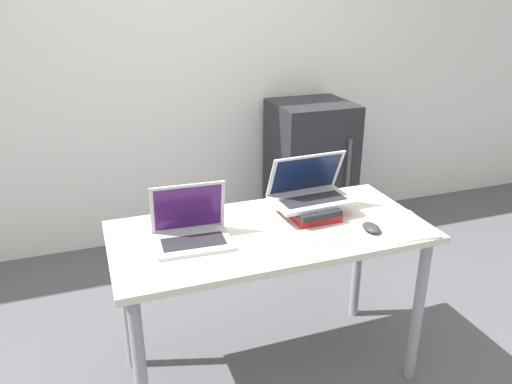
% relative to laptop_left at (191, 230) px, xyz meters
% --- Properties ---
extents(wall_back, '(8.00, 0.05, 2.70)m').
position_rel_laptop_left_xyz_m(wall_back, '(0.34, 1.60, 0.54)').
color(wall_back, silver).
rests_on(wall_back, ground_plane).
extents(desk, '(1.35, 0.64, 0.76)m').
position_rel_laptop_left_xyz_m(desk, '(0.34, -0.01, -0.15)').
color(desk, beige).
rests_on(desk, ground_plane).
extents(laptop_left, '(0.32, 0.24, 0.23)m').
position_rel_laptop_left_xyz_m(laptop_left, '(0.00, 0.00, 0.00)').
color(laptop_left, '#B2B2B7').
rests_on(laptop_left, desk).
extents(book_stack, '(0.22, 0.29, 0.06)m').
position_rel_laptop_left_xyz_m(book_stack, '(0.56, 0.07, -0.02)').
color(book_stack, maroon).
rests_on(book_stack, desk).
extents(laptop_on_books, '(0.37, 0.24, 0.22)m').
position_rel_laptop_left_xyz_m(laptop_on_books, '(0.57, 0.09, 0.06)').
color(laptop_on_books, '#B2B2B7').
rests_on(laptop_on_books, book_stack).
extents(wireless_keyboard, '(0.27, 0.13, 0.01)m').
position_rel_laptop_left_xyz_m(wireless_keyboard, '(0.53, -0.17, -0.04)').
color(wireless_keyboard, white).
rests_on(wireless_keyboard, desk).
extents(mouse, '(0.06, 0.10, 0.03)m').
position_rel_laptop_left_xyz_m(mouse, '(0.74, -0.17, -0.03)').
color(mouse, '#2D2D2D').
rests_on(mouse, desk).
extents(notepad, '(0.26, 0.30, 0.01)m').
position_rel_laptop_left_xyz_m(notepad, '(0.88, -0.18, -0.04)').
color(notepad, white).
rests_on(notepad, desk).
extents(mini_fridge, '(0.53, 0.53, 1.00)m').
position_rel_laptop_left_xyz_m(mini_fridge, '(1.14, 1.27, -0.31)').
color(mini_fridge, '#232328').
rests_on(mini_fridge, ground_plane).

